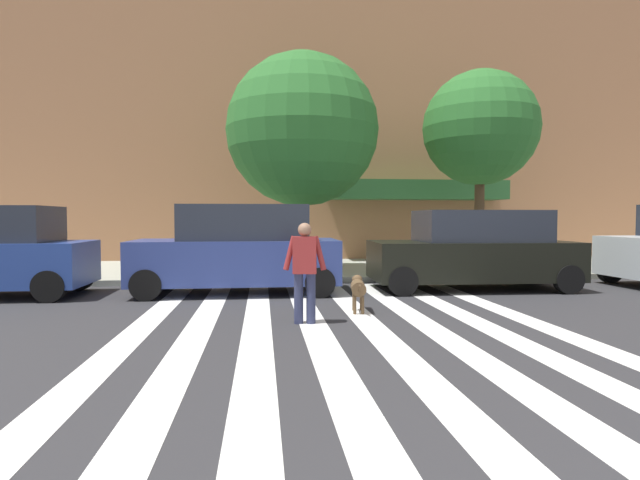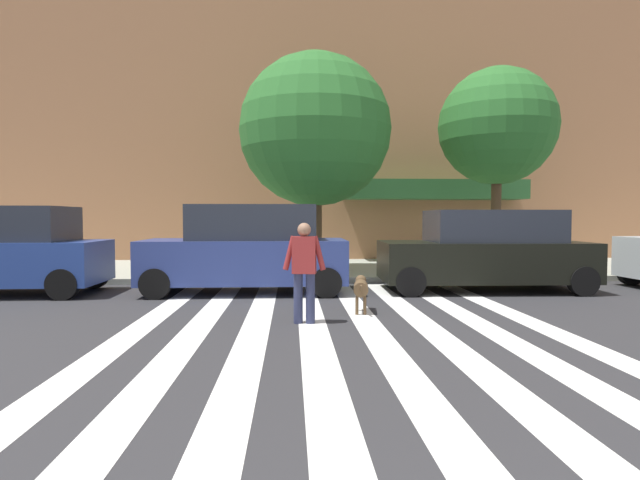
{
  "view_description": "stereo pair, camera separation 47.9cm",
  "coord_description": "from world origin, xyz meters",
  "px_view_note": "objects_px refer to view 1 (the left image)",
  "views": [
    {
      "loc": [
        -1.8,
        -0.25,
        1.72
      ],
      "look_at": [
        -0.85,
        8.1,
        1.36
      ],
      "focal_mm": 28.71,
      "sensor_mm": 36.0,
      "label": 1
    },
    {
      "loc": [
        -1.33,
        -0.29,
        1.72
      ],
      "look_at": [
        -0.85,
        8.1,
        1.36
      ],
      "focal_mm": 28.71,
      "sensor_mm": 36.0,
      "label": 2
    }
  ],
  "objects_px": {
    "pedestrian_dog_walker": "(305,267)",
    "dog_on_leash": "(358,288)",
    "pedestrian_bystander": "(524,239)",
    "street_tree_nearest": "(302,131)",
    "parked_car_behind_first": "(239,250)",
    "parked_car_third_in_line": "(474,251)",
    "street_tree_middle": "(480,129)"
  },
  "relations": [
    {
      "from": "parked_car_behind_first",
      "to": "dog_on_leash",
      "type": "distance_m",
      "value": 3.48
    },
    {
      "from": "pedestrian_dog_walker",
      "to": "parked_car_third_in_line",
      "type": "bearing_deg",
      "value": 38.76
    },
    {
      "from": "dog_on_leash",
      "to": "parked_car_behind_first",
      "type": "bearing_deg",
      "value": 131.22
    },
    {
      "from": "dog_on_leash",
      "to": "pedestrian_bystander",
      "type": "xyz_separation_m",
      "value": [
        6.17,
        5.53,
        0.63
      ]
    },
    {
      "from": "street_tree_middle",
      "to": "dog_on_leash",
      "type": "height_order",
      "value": "street_tree_middle"
    },
    {
      "from": "parked_car_behind_first",
      "to": "dog_on_leash",
      "type": "bearing_deg",
      "value": -48.78
    },
    {
      "from": "street_tree_middle",
      "to": "dog_on_leash",
      "type": "bearing_deg",
      "value": -129.25
    },
    {
      "from": "pedestrian_dog_walker",
      "to": "pedestrian_bystander",
      "type": "xyz_separation_m",
      "value": [
        7.22,
        6.45,
        0.15
      ]
    },
    {
      "from": "parked_car_third_in_line",
      "to": "pedestrian_bystander",
      "type": "distance_m",
      "value": 4.1
    },
    {
      "from": "parked_car_third_in_line",
      "to": "dog_on_leash",
      "type": "height_order",
      "value": "parked_car_third_in_line"
    },
    {
      "from": "parked_car_third_in_line",
      "to": "pedestrian_dog_walker",
      "type": "bearing_deg",
      "value": -141.24
    },
    {
      "from": "pedestrian_dog_walker",
      "to": "pedestrian_bystander",
      "type": "distance_m",
      "value": 9.68
    },
    {
      "from": "street_tree_nearest",
      "to": "dog_on_leash",
      "type": "height_order",
      "value": "street_tree_nearest"
    },
    {
      "from": "street_tree_nearest",
      "to": "pedestrian_dog_walker",
      "type": "height_order",
      "value": "street_tree_nearest"
    },
    {
      "from": "parked_car_behind_first",
      "to": "parked_car_third_in_line",
      "type": "xyz_separation_m",
      "value": [
        5.58,
        -0.0,
        -0.05
      ]
    },
    {
      "from": "pedestrian_dog_walker",
      "to": "dog_on_leash",
      "type": "bearing_deg",
      "value": 41.14
    },
    {
      "from": "parked_car_third_in_line",
      "to": "street_tree_middle",
      "type": "xyz_separation_m",
      "value": [
        1.66,
        3.51,
        3.54
      ]
    },
    {
      "from": "street_tree_middle",
      "to": "pedestrian_dog_walker",
      "type": "relative_size",
      "value": 3.72
    },
    {
      "from": "parked_car_behind_first",
      "to": "pedestrian_bystander",
      "type": "bearing_deg",
      "value": 19.23
    },
    {
      "from": "parked_car_behind_first",
      "to": "parked_car_third_in_line",
      "type": "bearing_deg",
      "value": -0.02
    },
    {
      "from": "parked_car_behind_first",
      "to": "parked_car_third_in_line",
      "type": "relative_size",
      "value": 0.95
    },
    {
      "from": "pedestrian_dog_walker",
      "to": "dog_on_leash",
      "type": "distance_m",
      "value": 1.48
    },
    {
      "from": "parked_car_third_in_line",
      "to": "parked_car_behind_first",
      "type": "bearing_deg",
      "value": 179.98
    },
    {
      "from": "parked_car_behind_first",
      "to": "street_tree_nearest",
      "type": "bearing_deg",
      "value": 61.27
    },
    {
      "from": "parked_car_behind_first",
      "to": "dog_on_leash",
      "type": "relative_size",
      "value": 4.8
    },
    {
      "from": "street_tree_middle",
      "to": "pedestrian_bystander",
      "type": "distance_m",
      "value": 3.64
    },
    {
      "from": "dog_on_leash",
      "to": "pedestrian_bystander",
      "type": "height_order",
      "value": "pedestrian_bystander"
    },
    {
      "from": "street_tree_middle",
      "to": "dog_on_leash",
      "type": "relative_size",
      "value": 6.39
    },
    {
      "from": "parked_car_third_in_line",
      "to": "street_tree_middle",
      "type": "height_order",
      "value": "street_tree_middle"
    },
    {
      "from": "street_tree_nearest",
      "to": "pedestrian_bystander",
      "type": "distance_m",
      "value": 7.44
    },
    {
      "from": "pedestrian_bystander",
      "to": "parked_car_third_in_line",
      "type": "bearing_deg",
      "value": -134.1
    },
    {
      "from": "parked_car_third_in_line",
      "to": "street_tree_nearest",
      "type": "height_order",
      "value": "street_tree_nearest"
    }
  ]
}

